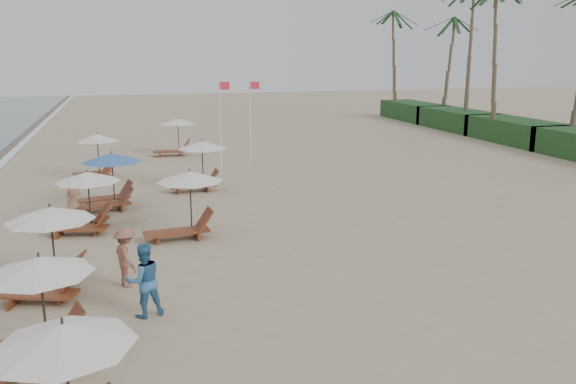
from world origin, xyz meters
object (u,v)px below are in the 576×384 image
object	(u,v)px
lounger_station_2	(44,252)
lounger_station_5	(94,157)
lounger_station_1	(31,315)
flag_pole_near	(220,120)
inland_station_1	(198,162)
lounger_station_3	(82,202)
beachgoer_far_b	(73,195)
inland_station_0	(183,201)
beachgoer_mid_a	(144,280)
inland_station_2	(174,134)
beachgoer_mid_b	(126,257)
lounger_station_4	(107,181)

from	to	relation	value
lounger_station_2	lounger_station_5	bearing A→B (deg)	87.35
lounger_station_1	flag_pole_near	world-z (taller)	flag_pole_near
inland_station_1	flag_pole_near	world-z (taller)	flag_pole_near
inland_station_1	flag_pole_near	bearing A→B (deg)	67.93
lounger_station_3	lounger_station_5	world-z (taller)	lounger_station_5
inland_station_1	beachgoer_far_b	world-z (taller)	inland_station_1
inland_station_0	beachgoer_mid_a	xyz separation A→B (m)	(-1.54, -5.84, -0.38)
lounger_station_2	inland_station_2	size ratio (longest dim) A/B	0.90
lounger_station_3	inland_station_2	world-z (taller)	inland_station_2
inland_station_2	beachgoer_mid_b	xyz separation A→B (m)	(-3.15, -20.54, -0.47)
lounger_station_2	beachgoer_mid_b	world-z (taller)	lounger_station_2
inland_station_0	beachgoer_mid_b	world-z (taller)	inland_station_0
lounger_station_5	lounger_station_1	bearing A→B (deg)	-91.64
lounger_station_2	beachgoer_mid_b	size ratio (longest dim) A/B	1.57
lounger_station_5	beachgoer_mid_a	distance (m)	16.65
lounger_station_3	beachgoer_mid_b	world-z (taller)	lounger_station_3
inland_station_1	lounger_station_2	bearing A→B (deg)	-116.19
inland_station_1	beachgoer_mid_a	size ratio (longest dim) A/B	1.56
beachgoer_mid_b	inland_station_0	bearing A→B (deg)	-46.54
lounger_station_2	beachgoer_far_b	distance (m)	7.96
beachgoer_mid_a	lounger_station_2	bearing A→B (deg)	-55.00
lounger_station_2	lounger_station_4	bearing A→B (deg)	80.92
lounger_station_1	beachgoer_far_b	distance (m)	11.64
inland_station_0	inland_station_2	world-z (taller)	same
lounger_station_1	beachgoer_mid_b	size ratio (longest dim) A/B	1.54
beachgoer_far_b	lounger_station_2	bearing A→B (deg)	-136.50
lounger_station_1	inland_station_2	distance (m)	24.76
lounger_station_1	lounger_station_3	bearing A→B (deg)	87.31
inland_station_1	beachgoer_mid_b	xyz separation A→B (m)	(-3.29, -10.70, -0.49)
beachgoer_mid_a	lounger_station_4	bearing A→B (deg)	-99.68
beachgoer_mid_a	lounger_station_1	bearing A→B (deg)	22.46
lounger_station_5	beachgoer_far_b	distance (m)	6.66
lounger_station_2	beachgoer_mid_a	world-z (taller)	lounger_station_2
inland_station_1	beachgoer_mid_b	world-z (taller)	inland_station_1
lounger_station_3	inland_station_1	xyz separation A→B (m)	(4.68, 5.07, 0.28)
lounger_station_4	beachgoer_far_b	xyz separation A→B (m)	(-1.26, -0.66, -0.33)
beachgoer_far_b	flag_pole_near	xyz separation A→B (m)	(6.99, 7.31, 1.90)
inland_station_1	lounger_station_3	bearing A→B (deg)	-132.73
lounger_station_4	beachgoer_mid_b	distance (m)	8.61
beachgoer_mid_b	beachgoer_mid_a	bearing A→B (deg)	171.04
beachgoer_mid_b	beachgoer_far_b	world-z (taller)	beachgoer_mid_b
inland_station_2	beachgoer_mid_b	distance (m)	20.79
inland_station_0	flag_pole_near	distance (m)	11.92
lounger_station_3	beachgoer_far_b	size ratio (longest dim) A/B	1.73
lounger_station_2	lounger_station_3	world-z (taller)	lounger_station_2
lounger_station_5	flag_pole_near	distance (m)	6.66
beachgoer_mid_a	beachgoer_mid_b	size ratio (longest dim) A/B	1.10
lounger_station_5	flag_pole_near	xyz separation A→B (m)	(6.44, 0.69, 1.57)
lounger_station_5	beachgoer_mid_b	bearing A→B (deg)	-84.87
inland_station_1	beachgoer_mid_b	size ratio (longest dim) A/B	1.71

